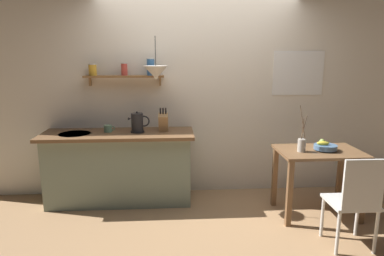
{
  "coord_description": "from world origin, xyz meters",
  "views": [
    {
      "loc": [
        -0.36,
        -3.75,
        1.81
      ],
      "look_at": [
        -0.1,
        0.25,
        0.95
      ],
      "focal_mm": 31.65,
      "sensor_mm": 36.0,
      "label": 1
    }
  ],
  "objects_px": {
    "fruit_bowl": "(325,146)",
    "pendant_lamp": "(156,72)",
    "twig_vase": "(302,144)",
    "knife_block": "(163,122)",
    "dining_table": "(318,163)",
    "coffee_mug_by_sink": "(108,128)",
    "dining_chair_near": "(355,199)",
    "electric_kettle": "(138,123)"
  },
  "relations": [
    {
      "from": "twig_vase",
      "to": "coffee_mug_by_sink",
      "type": "height_order",
      "value": "twig_vase"
    },
    {
      "from": "dining_table",
      "to": "twig_vase",
      "type": "bearing_deg",
      "value": -168.8
    },
    {
      "from": "twig_vase",
      "to": "knife_block",
      "type": "relative_size",
      "value": 1.76
    },
    {
      "from": "dining_chair_near",
      "to": "knife_block",
      "type": "distance_m",
      "value": 2.26
    },
    {
      "from": "electric_kettle",
      "to": "knife_block",
      "type": "distance_m",
      "value": 0.32
    },
    {
      "from": "dining_chair_near",
      "to": "knife_block",
      "type": "height_order",
      "value": "knife_block"
    },
    {
      "from": "twig_vase",
      "to": "knife_block",
      "type": "distance_m",
      "value": 1.65
    },
    {
      "from": "dining_chair_near",
      "to": "twig_vase",
      "type": "bearing_deg",
      "value": 110.53
    },
    {
      "from": "pendant_lamp",
      "to": "dining_table",
      "type": "bearing_deg",
      "value": -12.08
    },
    {
      "from": "dining_chair_near",
      "to": "coffee_mug_by_sink",
      "type": "height_order",
      "value": "coffee_mug_by_sink"
    },
    {
      "from": "dining_table",
      "to": "fruit_bowl",
      "type": "height_order",
      "value": "fruit_bowl"
    },
    {
      "from": "twig_vase",
      "to": "electric_kettle",
      "type": "height_order",
      "value": "twig_vase"
    },
    {
      "from": "dining_table",
      "to": "electric_kettle",
      "type": "distance_m",
      "value": 2.16
    },
    {
      "from": "fruit_bowl",
      "to": "pendant_lamp",
      "type": "xyz_separation_m",
      "value": [
        -1.88,
        0.4,
        0.81
      ]
    },
    {
      "from": "dining_chair_near",
      "to": "electric_kettle",
      "type": "bearing_deg",
      "value": 149.45
    },
    {
      "from": "fruit_bowl",
      "to": "dining_table",
      "type": "bearing_deg",
      "value": 171.68
    },
    {
      "from": "twig_vase",
      "to": "dining_table",
      "type": "bearing_deg",
      "value": 11.2
    },
    {
      "from": "fruit_bowl",
      "to": "knife_block",
      "type": "height_order",
      "value": "knife_block"
    },
    {
      "from": "electric_kettle",
      "to": "pendant_lamp",
      "type": "distance_m",
      "value": 0.66
    },
    {
      "from": "dining_chair_near",
      "to": "twig_vase",
      "type": "height_order",
      "value": "twig_vase"
    },
    {
      "from": "electric_kettle",
      "to": "knife_block",
      "type": "xyz_separation_m",
      "value": [
        0.31,
        0.05,
        -0.0
      ]
    },
    {
      "from": "dining_table",
      "to": "pendant_lamp",
      "type": "relative_size",
      "value": 1.89
    },
    {
      "from": "knife_block",
      "to": "coffee_mug_by_sink",
      "type": "height_order",
      "value": "knife_block"
    },
    {
      "from": "fruit_bowl",
      "to": "pendant_lamp",
      "type": "height_order",
      "value": "pendant_lamp"
    },
    {
      "from": "electric_kettle",
      "to": "dining_chair_near",
      "type": "bearing_deg",
      "value": -30.55
    },
    {
      "from": "fruit_bowl",
      "to": "twig_vase",
      "type": "relative_size",
      "value": 0.49
    },
    {
      "from": "coffee_mug_by_sink",
      "to": "dining_chair_near",
      "type": "bearing_deg",
      "value": -27.38
    },
    {
      "from": "dining_table",
      "to": "pendant_lamp",
      "type": "bearing_deg",
      "value": 167.92
    },
    {
      "from": "dining_chair_near",
      "to": "pendant_lamp",
      "type": "relative_size",
      "value": 1.91
    },
    {
      "from": "knife_block",
      "to": "pendant_lamp",
      "type": "bearing_deg",
      "value": -114.06
    },
    {
      "from": "electric_kettle",
      "to": "knife_block",
      "type": "bearing_deg",
      "value": 9.95
    },
    {
      "from": "twig_vase",
      "to": "pendant_lamp",
      "type": "bearing_deg",
      "value": 164.79
    },
    {
      "from": "dining_table",
      "to": "coffee_mug_by_sink",
      "type": "height_order",
      "value": "coffee_mug_by_sink"
    },
    {
      "from": "dining_table",
      "to": "fruit_bowl",
      "type": "xyz_separation_m",
      "value": [
        0.06,
        -0.01,
        0.19
      ]
    },
    {
      "from": "dining_table",
      "to": "dining_chair_near",
      "type": "distance_m",
      "value": 0.75
    },
    {
      "from": "dining_chair_near",
      "to": "electric_kettle",
      "type": "xyz_separation_m",
      "value": [
        -2.1,
        1.24,
        0.5
      ]
    },
    {
      "from": "pendant_lamp",
      "to": "electric_kettle",
      "type": "bearing_deg",
      "value": 155.87
    },
    {
      "from": "fruit_bowl",
      "to": "knife_block",
      "type": "bearing_deg",
      "value": 162.8
    },
    {
      "from": "pendant_lamp",
      "to": "fruit_bowl",
      "type": "bearing_deg",
      "value": -11.96
    },
    {
      "from": "fruit_bowl",
      "to": "pendant_lamp",
      "type": "relative_size",
      "value": 0.52
    },
    {
      "from": "pendant_lamp",
      "to": "twig_vase",
      "type": "bearing_deg",
      "value": -15.21
    },
    {
      "from": "dining_table",
      "to": "twig_vase",
      "type": "relative_size",
      "value": 1.77
    }
  ]
}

